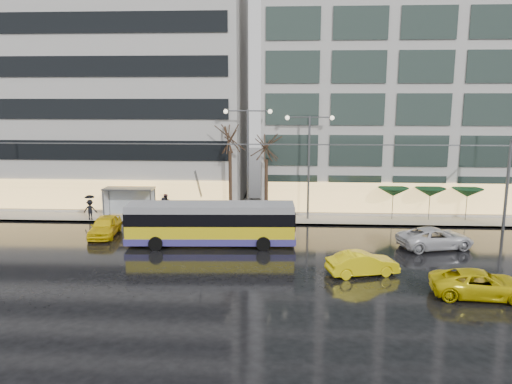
# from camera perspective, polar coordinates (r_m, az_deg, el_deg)

# --- Properties ---
(ground) EXTENTS (140.00, 140.00, 0.00)m
(ground) POSITION_cam_1_polar(r_m,az_deg,el_deg) (32.00, -5.89, -7.79)
(ground) COLOR black
(ground) RESTS_ON ground
(sidewalk) EXTENTS (80.00, 10.00, 0.15)m
(sidewalk) POSITION_cam_1_polar(r_m,az_deg,el_deg) (45.17, -0.62, -2.07)
(sidewalk) COLOR gray
(sidewalk) RESTS_ON ground
(kerb) EXTENTS (80.00, 0.10, 0.15)m
(kerb) POSITION_cam_1_polar(r_m,az_deg,el_deg) (40.38, -1.08, -3.65)
(kerb) COLOR slate
(kerb) RESTS_ON ground
(building_left) EXTENTS (34.00, 14.00, 22.00)m
(building_left) POSITION_cam_1_polar(r_m,az_deg,el_deg) (53.20, -20.40, 11.24)
(building_left) COLOR #B4B0AC
(building_left) RESTS_ON sidewalk
(building_right) EXTENTS (32.00, 14.00, 25.00)m
(building_right) POSITION_cam_1_polar(r_m,az_deg,el_deg) (50.97, 19.72, 13.02)
(building_right) COLOR #B4B0AC
(building_right) RESTS_ON sidewalk
(trolleybus) EXTENTS (11.66, 4.67, 5.36)m
(trolleybus) POSITION_cam_1_polar(r_m,az_deg,el_deg) (34.69, -5.17, -3.79)
(trolleybus) COLOR yellow
(trolleybus) RESTS_ON ground
(catenary) EXTENTS (42.24, 5.12, 7.00)m
(catenary) POSITION_cam_1_polar(r_m,az_deg,el_deg) (38.52, -2.71, 1.98)
(catenary) COLOR #595B60
(catenary) RESTS_ON ground
(bus_shelter) EXTENTS (4.20, 1.60, 2.51)m
(bus_shelter) POSITION_cam_1_polar(r_m,az_deg,el_deg) (43.52, -14.69, -0.40)
(bus_shelter) COLOR #595B60
(bus_shelter) RESTS_ON sidewalk
(street_lamp_near) EXTENTS (3.96, 0.36, 9.03)m
(street_lamp_near) POSITION_cam_1_polar(r_m,az_deg,el_deg) (41.04, -0.93, 4.99)
(street_lamp_near) COLOR #595B60
(street_lamp_near) RESTS_ON sidewalk
(street_lamp_far) EXTENTS (3.96, 0.36, 8.53)m
(street_lamp_far) POSITION_cam_1_polar(r_m,az_deg,el_deg) (41.02, 6.08, 4.54)
(street_lamp_far) COLOR #595B60
(street_lamp_far) RESTS_ON sidewalk
(tree_a) EXTENTS (3.20, 3.20, 8.40)m
(tree_a) POSITION_cam_1_polar(r_m,az_deg,el_deg) (41.28, -3.01, 6.54)
(tree_a) COLOR black
(tree_a) RESTS_ON sidewalk
(tree_b) EXTENTS (3.20, 3.20, 7.70)m
(tree_b) POSITION_cam_1_polar(r_m,az_deg,el_deg) (41.32, 1.19, 5.60)
(tree_b) COLOR black
(tree_b) RESTS_ON sidewalk
(parasol_a) EXTENTS (2.50, 2.50, 2.65)m
(parasol_a) POSITION_cam_1_polar(r_m,az_deg,el_deg) (42.64, 15.41, 0.01)
(parasol_a) COLOR #595B60
(parasol_a) RESTS_ON sidewalk
(parasol_b) EXTENTS (2.50, 2.50, 2.65)m
(parasol_b) POSITION_cam_1_polar(r_m,az_deg,el_deg) (43.38, 19.28, -0.03)
(parasol_b) COLOR #595B60
(parasol_b) RESTS_ON sidewalk
(parasol_c) EXTENTS (2.50, 2.50, 2.65)m
(parasol_c) POSITION_cam_1_polar(r_m,az_deg,el_deg) (44.31, 23.01, -0.07)
(parasol_c) COLOR #595B60
(parasol_c) RESTS_ON sidewalk
(taxi_a) EXTENTS (2.16, 4.55, 1.50)m
(taxi_a) POSITION_cam_1_polar(r_m,az_deg,el_deg) (38.68, -16.89, -3.75)
(taxi_a) COLOR yellow
(taxi_a) RESTS_ON ground
(taxi_b) EXTENTS (4.37, 2.45, 1.36)m
(taxi_b) POSITION_cam_1_polar(r_m,az_deg,el_deg) (29.84, 12.06, -7.99)
(taxi_b) COLOR yellow
(taxi_b) RESTS_ON ground
(taxi_c) EXTENTS (5.16, 2.70, 1.39)m
(taxi_c) POSITION_cam_1_polar(r_m,az_deg,el_deg) (28.60, 24.27, -9.57)
(taxi_c) COLOR yellow
(taxi_c) RESTS_ON ground
(sedan_silver) EXTENTS (5.56, 3.55, 1.43)m
(sedan_silver) POSITION_cam_1_polar(r_m,az_deg,el_deg) (36.24, 19.82, -4.97)
(sedan_silver) COLOR silver
(sedan_silver) RESTS_ON ground
(pedestrian_a) EXTENTS (1.26, 1.27, 2.19)m
(pedestrian_a) POSITION_cam_1_polar(r_m,az_deg,el_deg) (41.72, -10.51, -1.26)
(pedestrian_a) COLOR black
(pedestrian_a) RESTS_ON sidewalk
(pedestrian_b) EXTENTS (1.14, 1.05, 1.88)m
(pedestrian_b) POSITION_cam_1_polar(r_m,az_deg,el_deg) (43.32, -10.31, -1.44)
(pedestrian_b) COLOR black
(pedestrian_b) RESTS_ON sidewalk
(pedestrian_c) EXTENTS (1.17, 0.94, 2.11)m
(pedestrian_c) POSITION_cam_1_polar(r_m,az_deg,el_deg) (43.34, -18.44, -1.59)
(pedestrian_c) COLOR black
(pedestrian_c) RESTS_ON sidewalk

